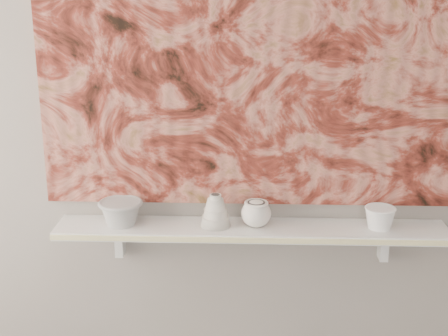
{
  "coord_description": "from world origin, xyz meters",
  "views": [
    {
      "loc": [
        -0.02,
        -0.57,
        1.78
      ],
      "look_at": [
        -0.1,
        1.49,
        1.15
      ],
      "focal_mm": 50.0,
      "sensor_mm": 36.0,
      "label": 1
    }
  ],
  "objects_px": {
    "painting": "(253,51)",
    "bowl_white": "(380,217)",
    "bowl_grey": "(121,212)",
    "bell_vessel": "(216,210)",
    "shelf": "(251,230)",
    "cup_cream": "(256,213)"
  },
  "relations": [
    {
      "from": "shelf",
      "to": "bowl_white",
      "type": "height_order",
      "value": "bowl_white"
    },
    {
      "from": "cup_cream",
      "to": "bowl_white",
      "type": "distance_m",
      "value": 0.44
    },
    {
      "from": "bowl_white",
      "to": "bowl_grey",
      "type": "bearing_deg",
      "value": 180.0
    },
    {
      "from": "painting",
      "to": "bowl_grey",
      "type": "height_order",
      "value": "painting"
    },
    {
      "from": "bowl_white",
      "to": "shelf",
      "type": "bearing_deg",
      "value": 180.0
    },
    {
      "from": "bowl_grey",
      "to": "cup_cream",
      "type": "height_order",
      "value": "cup_cream"
    },
    {
      "from": "painting",
      "to": "bowl_grey",
      "type": "bearing_deg",
      "value": -170.22
    },
    {
      "from": "shelf",
      "to": "cup_cream",
      "type": "height_order",
      "value": "cup_cream"
    },
    {
      "from": "cup_cream",
      "to": "bell_vessel",
      "type": "xyz_separation_m",
      "value": [
        -0.14,
        0.0,
        0.01
      ]
    },
    {
      "from": "shelf",
      "to": "cup_cream",
      "type": "bearing_deg",
      "value": 0.0
    },
    {
      "from": "bowl_grey",
      "to": "painting",
      "type": "bearing_deg",
      "value": 9.78
    },
    {
      "from": "shelf",
      "to": "painting",
      "type": "relative_size",
      "value": 0.93
    },
    {
      "from": "bell_vessel",
      "to": "bowl_white",
      "type": "bearing_deg",
      "value": 0.0
    },
    {
      "from": "shelf",
      "to": "bell_vessel",
      "type": "bearing_deg",
      "value": 180.0
    },
    {
      "from": "painting",
      "to": "bowl_white",
      "type": "bearing_deg",
      "value": -10.05
    },
    {
      "from": "painting",
      "to": "cup_cream",
      "type": "relative_size",
      "value": 14.05
    },
    {
      "from": "painting",
      "to": "bell_vessel",
      "type": "xyz_separation_m",
      "value": [
        -0.13,
        -0.08,
        -0.55
      ]
    },
    {
      "from": "painting",
      "to": "bowl_grey",
      "type": "xyz_separation_m",
      "value": [
        -0.47,
        -0.08,
        -0.56
      ]
    },
    {
      "from": "painting",
      "to": "bell_vessel",
      "type": "distance_m",
      "value": 0.57
    },
    {
      "from": "cup_cream",
      "to": "bowl_white",
      "type": "relative_size",
      "value": 0.97
    },
    {
      "from": "cup_cream",
      "to": "bowl_white",
      "type": "bearing_deg",
      "value": 0.0
    },
    {
      "from": "bowl_grey",
      "to": "cup_cream",
      "type": "relative_size",
      "value": 1.49
    }
  ]
}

